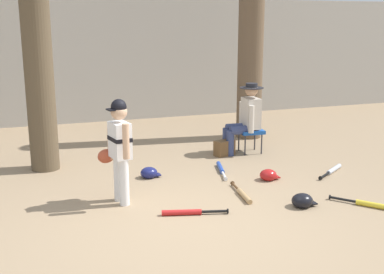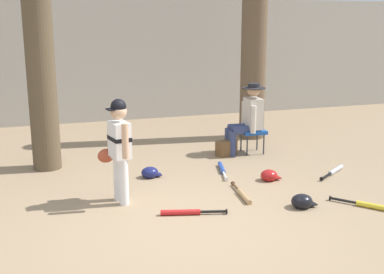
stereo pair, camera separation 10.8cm
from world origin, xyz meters
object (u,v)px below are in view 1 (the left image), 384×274
Objects in this scene: handbag_beside_stool at (224,148)px; batting_helmet_navy at (149,173)px; bat_blue_youth at (221,169)px; bat_wood_tan at (243,194)px; bat_yellow_trainer at (371,205)px; bat_red_barrel at (187,212)px; folding_stool at (250,132)px; tree_behind_spectator at (251,30)px; young_ballplayer at (119,145)px; bat_aluminum_silver at (333,170)px; batting_helmet_red at (268,175)px; seated_spectator at (245,116)px; tree_near_player at (35,17)px; batting_helmet_black at (302,201)px.

handbag_beside_stool is 1.16× the size of batting_helmet_navy.
bat_blue_youth is 1.04× the size of bat_wood_tan.
bat_yellow_trainer and bat_red_barrel have the same top height.
folding_stool is 2.25m from bat_wood_tan.
folding_stool reaches higher than bat_blue_youth.
tree_behind_spectator reaches higher than handbag_beside_stool.
bat_yellow_trainer is at bearing -84.75° from folding_stool.
folding_stool is 0.63× the size of bat_yellow_trainer.
handbag_beside_stool is (-0.99, -1.11, -1.92)m from tree_behind_spectator.
young_ballplayer is 1.22m from batting_helmet_navy.
bat_yellow_trainer is at bearing -32.74° from bat_wood_tan.
batting_helmet_red is (-1.08, 0.00, 0.04)m from bat_aluminum_silver.
bat_aluminum_silver is at bearing -14.19° from batting_helmet_navy.
handbag_beside_stool is (-0.40, -0.04, -0.51)m from seated_spectator.
batting_helmet_navy is (-2.26, 2.03, 0.04)m from bat_yellow_trainer.
batting_helmet_red is at bearing -23.10° from batting_helmet_navy.
bat_red_barrel is at bearing -125.94° from tree_behind_spectator.
bat_red_barrel is at bearing -159.60° from bat_wood_tan.
tree_near_player is 2.49m from young_ballplayer.
handbag_beside_stool is 1.42m from batting_helmet_red.
batting_helmet_black reaches higher than bat_wood_tan.
bat_yellow_trainer is at bearing -106.61° from bat_aluminum_silver.
tree_near_player reaches higher than batting_helmet_red.
seated_spectator reaches higher than batting_helmet_black.
folding_stool is 1.46× the size of batting_helmet_navy.
bat_yellow_trainer is 0.90× the size of bat_wood_tan.
seated_spectator is (3.29, -0.17, -1.63)m from tree_near_player.
seated_spectator is 1.30m from bat_blue_youth.
young_ballplayer is 3.16m from bat_yellow_trainer.
bat_blue_youth is 1.14m from bat_wood_tan.
tree_behind_spectator is at bearing 53.86° from bat_blue_youth.
bat_yellow_trainer is at bearing -74.83° from handbag_beside_stool.
bat_aluminum_silver is at bearing -21.93° from tree_near_player.
seated_spectator is 1.78× the size of bat_aluminum_silver.
handbag_beside_stool is (2.09, 1.58, -0.61)m from young_ballplayer.
bat_red_barrel is at bearing -59.49° from tree_near_player.
tree_near_player is at bearing 158.07° from bat_aluminum_silver.
batting_helmet_red is at bearing 84.36° from batting_helmet_black.
tree_near_player reaches higher than bat_red_barrel.
batting_helmet_black is at bearing -90.76° from handbag_beside_stool.
bat_wood_tan is at bearing -12.65° from young_ballplayer.
batting_helmet_navy is at bearing -34.60° from tree_near_player.
bat_wood_tan is (-0.96, -1.96, -0.61)m from seated_spectator.
young_ballplayer is 1.09× the size of seated_spectator.
bat_wood_tan is at bearing -117.22° from tree_behind_spectator.
tree_near_player is at bearing 158.09° from bat_blue_youth.
tree_near_player is 4.29× the size of seated_spectator.
folding_stool is at bearing 32.00° from young_ballplayer.
bat_wood_tan is (1.52, -0.34, -0.71)m from young_ballplayer.
tree_near_player is 3.60m from handbag_beside_stool.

